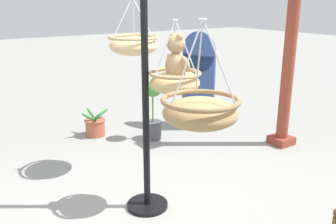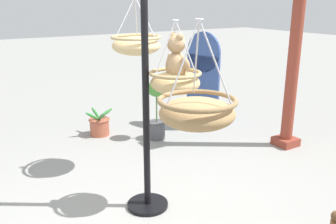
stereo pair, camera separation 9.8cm
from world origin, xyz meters
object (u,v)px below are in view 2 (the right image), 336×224
hanging_basket_right_low (197,111)px  potted_plant_fern_front (157,110)px  display_sign_board (203,72)px  hanging_basket_left_high (136,45)px  display_pole_central (147,141)px  hanging_basket_with_teddy (175,81)px  potted_plant_tall_leafy (99,125)px  greenhouse_pillar_left (294,56)px  teddy_bear (177,60)px

hanging_basket_right_low → potted_plant_fern_front: 3.18m
hanging_basket_right_low → display_sign_board: (-2.88, 2.26, -0.41)m
potted_plant_fern_front → hanging_basket_left_high: bearing=-42.3°
display_pole_central → hanging_basket_left_high: size_ratio=3.60×
hanging_basket_right_low → display_pole_central: bearing=171.6°
display_pole_central → hanging_basket_with_teddy: 0.69m
potted_plant_tall_leafy → display_pole_central: bearing=-9.5°
hanging_basket_with_teddy → greenhouse_pillar_left: bearing=103.2°
hanging_basket_right_low → greenhouse_pillar_left: size_ratio=0.27×
display_sign_board → greenhouse_pillar_left: bearing=21.7°
hanging_basket_right_low → potted_plant_fern_front: size_ratio=0.81×
hanging_basket_with_teddy → potted_plant_tall_leafy: bearing=176.7°
hanging_basket_with_teddy → hanging_basket_left_high: hanging_basket_left_high is taller
greenhouse_pillar_left → potted_plant_fern_front: (-1.30, -1.54, -0.91)m
hanging_basket_with_teddy → greenhouse_pillar_left: (-0.56, 2.41, -0.01)m
display_pole_central → hanging_basket_right_low: (1.06, -0.16, 0.62)m
hanging_basket_left_high → hanging_basket_with_teddy: bearing=-5.7°
teddy_bear → greenhouse_pillar_left: bearing=103.3°
display_pole_central → teddy_bear: (0.15, 0.27, 0.83)m
hanging_basket_left_high → display_sign_board: hanging_basket_left_high is taller
hanging_basket_left_high → potted_plant_tall_leafy: size_ratio=1.35×
greenhouse_pillar_left → hanging_basket_left_high: bearing=-101.2°
hanging_basket_left_high → greenhouse_pillar_left: 2.36m
hanging_basket_right_low → potted_plant_fern_front: (-2.77, 1.27, -0.91)m
hanging_basket_left_high → display_sign_board: bearing=118.5°
teddy_bear → display_sign_board: size_ratio=0.28×
potted_plant_tall_leafy → potted_plant_fern_front: bearing=48.0°
hanging_basket_left_high → potted_plant_tall_leafy: hanging_basket_left_high is taller
potted_plant_tall_leafy → display_sign_board: size_ratio=0.30×
hanging_basket_right_low → hanging_basket_left_high: bearing=165.3°
display_pole_central → potted_plant_fern_front: display_pole_central is taller
hanging_basket_with_teddy → teddy_bear: bearing=90.0°
display_pole_central → hanging_basket_with_teddy: bearing=59.0°
potted_plant_fern_front → display_sign_board: bearing=96.4°
hanging_basket_right_low → potted_plant_fern_front: bearing=155.4°
greenhouse_pillar_left → potted_plant_tall_leafy: 3.22m
hanging_basket_left_high → hanging_basket_right_low: 2.02m
potted_plant_fern_front → display_sign_board: (-0.11, 0.98, 0.50)m
hanging_basket_right_low → greenhouse_pillar_left: greenhouse_pillar_left is taller
display_pole_central → display_sign_board: 2.79m
hanging_basket_left_high → greenhouse_pillar_left: bearing=78.8°
teddy_bear → potted_plant_tall_leafy: 2.88m
hanging_basket_right_low → hanging_basket_with_teddy: bearing=156.0°
teddy_bear → potted_plant_fern_front: (-1.86, 0.84, -1.12)m
potted_plant_fern_front → display_pole_central: bearing=-33.1°
display_pole_central → teddy_bear: size_ratio=5.30×
display_pole_central → hanging_basket_with_teddy: size_ratio=3.44×
hanging_basket_left_high → potted_plant_fern_front: hanging_basket_left_high is taller
potted_plant_fern_front → potted_plant_tall_leafy: (-0.65, -0.72, -0.30)m
teddy_bear → greenhouse_pillar_left: 2.46m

